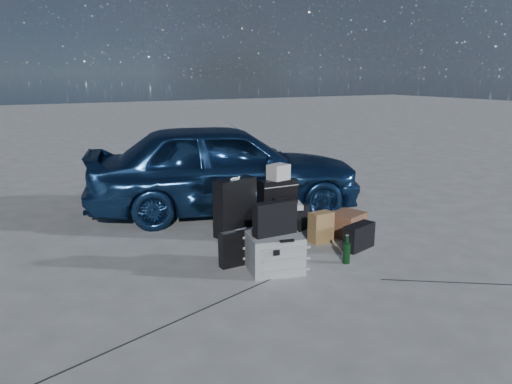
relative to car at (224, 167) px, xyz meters
The scene contains 15 objects.
ground 2.22m from the car, 89.67° to the right, with size 60.00×60.00×0.00m, color beige.
car is the anchor object (origin of this frame).
pelican_case 2.29m from the car, 102.99° to the right, with size 0.51×0.41×0.37m, color #9D9FA2.
laptop_bag 2.23m from the car, 102.93° to the right, with size 0.44×0.11×0.33m, color black.
briefcase 2.06m from the car, 110.93° to the right, with size 0.46×0.10×0.36m, color black.
suitcase_left 1.08m from the car, 108.79° to the right, with size 0.53×0.19×0.69m, color black.
suitcase_right 1.00m from the car, 70.14° to the right, with size 0.49×0.18×0.59m, color black.
white_carton 0.95m from the car, 69.91° to the right, with size 0.24×0.19×0.19m, color silver.
duffel_bag 1.33m from the car, 77.66° to the right, with size 0.61×0.26×0.30m, color black.
flat_box_white 1.27m from the car, 78.42° to the right, with size 0.36×0.27×0.06m, color silver.
flat_box_black 1.24m from the car, 78.78° to the right, with size 0.26×0.18×0.06m, color black.
kraft_bag 1.81m from the car, 76.59° to the right, with size 0.26×0.16×0.35m, color #AF8D4C.
cardboard_box 1.92m from the car, 63.61° to the right, with size 0.37×0.33×0.28m, color brown.
messenger_bag 2.25m from the car, 73.27° to the right, with size 0.41×0.15×0.28m, color black.
green_bottle 2.43m from the car, 84.29° to the right, with size 0.07×0.07×0.29m, color black.
Camera 1 is at (-2.91, -3.99, 1.90)m, focal length 35.00 mm.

